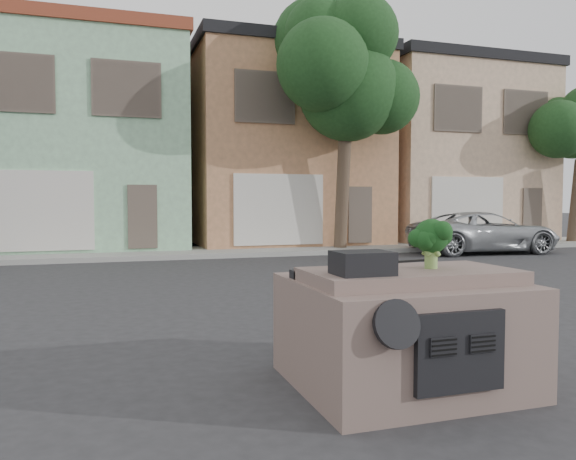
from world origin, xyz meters
TOP-DOWN VIEW (x-y plane):
  - ground_plane at (0.00, 0.00)m, footprint 120.00×120.00m
  - sidewalk at (0.00, 10.50)m, footprint 40.00×3.00m
  - townhouse_mint at (-3.50, 14.50)m, footprint 7.20×8.20m
  - townhouse_tan at (4.00, 14.50)m, footprint 7.20×8.20m
  - townhouse_beige at (11.50, 14.50)m, footprint 7.20×8.20m
  - silver_pickup at (9.38, 8.08)m, footprint 5.12×2.66m
  - tree_near at (5.00, 9.80)m, footprint 4.40×4.00m
  - car_dashboard at (0.00, -3.00)m, footprint 2.00×1.80m
  - instrument_hump at (-0.58, -3.35)m, footprint 0.48×0.38m
  - wiper_arm at (0.28, -2.62)m, footprint 0.69×0.15m
  - broccoli at (0.22, -3.15)m, footprint 0.47×0.47m

SIDE VIEW (x-z plane):
  - ground_plane at x=0.00m, z-range 0.00..0.00m
  - silver_pickup at x=9.38m, z-range -0.69..0.69m
  - sidewalk at x=0.00m, z-range 0.00..0.15m
  - car_dashboard at x=0.00m, z-range 0.00..1.12m
  - wiper_arm at x=0.28m, z-range 1.12..1.14m
  - instrument_hump at x=-0.58m, z-range 1.12..1.32m
  - broccoli at x=0.22m, z-range 1.12..1.59m
  - townhouse_mint at x=-3.50m, z-range 0.00..7.55m
  - townhouse_tan at x=4.00m, z-range 0.00..7.55m
  - townhouse_beige at x=11.50m, z-range 0.00..7.55m
  - tree_near at x=5.00m, z-range 0.00..8.50m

